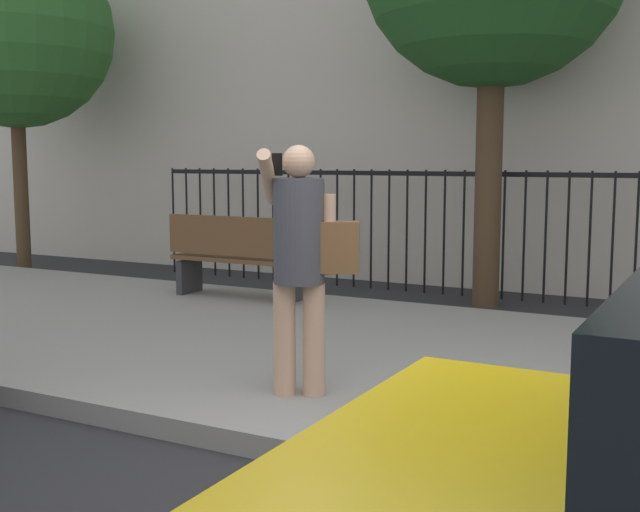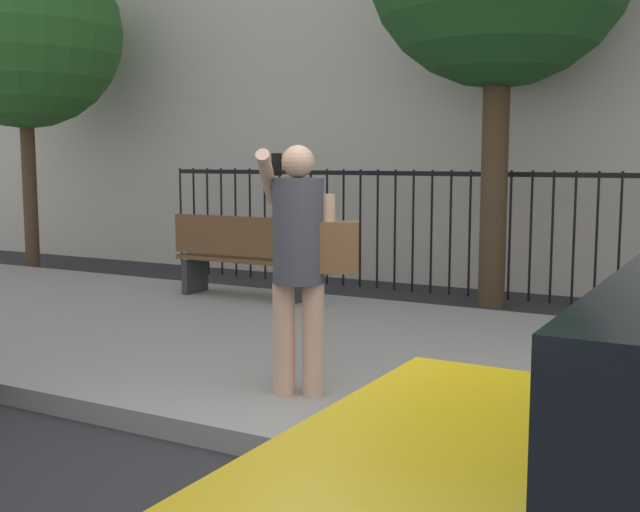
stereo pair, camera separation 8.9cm
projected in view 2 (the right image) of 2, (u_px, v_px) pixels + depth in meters
ground_plane at (372, 485)px, 4.22m from camera, size 60.00×60.00×0.00m
sidewalk at (492, 374)px, 6.13m from camera, size 28.00×4.40×0.15m
iron_fence at (586, 220)px, 9.23m from camera, size 12.03×0.04×1.60m
pedestrian_on_phone at (302, 252)px, 5.23m from camera, size 0.72×0.55×1.68m
street_bench at (239, 255)px, 8.98m from camera, size 1.60×0.45×0.95m
street_tree_far at (23, 30)px, 11.75m from camera, size 2.92×2.92×5.11m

